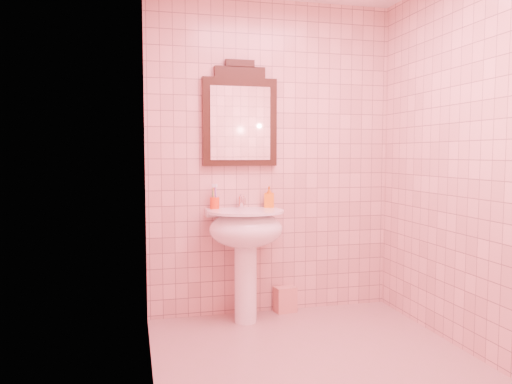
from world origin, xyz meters
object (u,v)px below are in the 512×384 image
object	(u,v)px
toothbrush_cup	(215,203)
mirror	(240,117)
soap_dispenser	(269,197)
towel	(285,299)
pedestal_sink	(246,237)

from	to	relation	value
toothbrush_cup	mirror	bearing A→B (deg)	13.71
soap_dispenser	towel	size ratio (longest dim) A/B	0.83
pedestal_sink	towel	distance (m)	0.69
soap_dispenser	mirror	bearing A→B (deg)	-178.03
soap_dispenser	pedestal_sink	bearing A→B (deg)	-131.06
toothbrush_cup	soap_dispenser	distance (m)	0.44
pedestal_sink	toothbrush_cup	xyz separation A→B (m)	(-0.21, 0.15, 0.25)
towel	mirror	bearing A→B (deg)	174.96
pedestal_sink	soap_dispenser	size ratio (longest dim) A/B	5.07
mirror	soap_dispenser	size ratio (longest dim) A/B	4.82
pedestal_sink	mirror	distance (m)	0.93
toothbrush_cup	towel	world-z (taller)	toothbrush_cup
pedestal_sink	soap_dispenser	distance (m)	0.39
mirror	towel	bearing A→B (deg)	-5.04
soap_dispenser	towel	distance (m)	0.86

